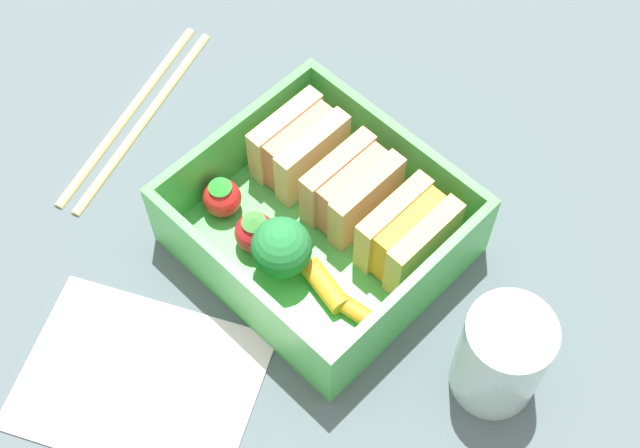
{
  "coord_description": "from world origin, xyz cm",
  "views": [
    {
      "loc": [
        20.6,
        -20.97,
        51.86
      ],
      "look_at": [
        0.0,
        0.0,
        2.7
      ],
      "focal_mm": 50.0,
      "sensor_mm": 36.0,
      "label": 1
    }
  ],
  "objects_px": {
    "strawberry_left": "(222,197)",
    "chopstick_pair": "(136,114)",
    "strawberry_far_left": "(255,232)",
    "sandwich_left": "(299,147)",
    "sandwich_center": "(408,235)",
    "folded_napkin": "(139,380)",
    "carrot_stick_far_left": "(325,286)",
    "carrot_stick_left": "(355,311)",
    "broccoli_floret": "(279,245)",
    "drinking_glass": "(501,356)",
    "sandwich_center_left": "(352,190)"
  },
  "relations": [
    {
      "from": "broccoli_floret",
      "to": "drinking_glass",
      "type": "bearing_deg",
      "value": 15.27
    },
    {
      "from": "strawberry_left",
      "to": "chopstick_pair",
      "type": "xyz_separation_m",
      "value": [
        -0.11,
        0.01,
        -0.02
      ]
    },
    {
      "from": "chopstick_pair",
      "to": "sandwich_center_left",
      "type": "bearing_deg",
      "value": 15.37
    },
    {
      "from": "carrot_stick_left",
      "to": "chopstick_pair",
      "type": "relative_size",
      "value": 0.2
    },
    {
      "from": "strawberry_left",
      "to": "strawberry_far_left",
      "type": "bearing_deg",
      "value": -5.1
    },
    {
      "from": "strawberry_left",
      "to": "drinking_glass",
      "type": "distance_m",
      "value": 0.21
    },
    {
      "from": "broccoli_floret",
      "to": "drinking_glass",
      "type": "height_order",
      "value": "drinking_glass"
    },
    {
      "from": "sandwich_center",
      "to": "strawberry_far_left",
      "type": "height_order",
      "value": "sandwich_center"
    },
    {
      "from": "sandwich_left",
      "to": "drinking_glass",
      "type": "distance_m",
      "value": 0.19
    },
    {
      "from": "broccoli_floret",
      "to": "folded_napkin",
      "type": "bearing_deg",
      "value": -94.35
    },
    {
      "from": "strawberry_far_left",
      "to": "chopstick_pair",
      "type": "bearing_deg",
      "value": 173.78
    },
    {
      "from": "carrot_stick_left",
      "to": "chopstick_pair",
      "type": "distance_m",
      "value": 0.23
    },
    {
      "from": "sandwich_left",
      "to": "strawberry_left",
      "type": "distance_m",
      "value": 0.06
    },
    {
      "from": "sandwich_left",
      "to": "strawberry_far_left",
      "type": "xyz_separation_m",
      "value": [
        0.02,
        -0.06,
        -0.01
      ]
    },
    {
      "from": "carrot_stick_far_left",
      "to": "drinking_glass",
      "type": "relative_size",
      "value": 0.49
    },
    {
      "from": "sandwich_center",
      "to": "sandwich_left",
      "type": "bearing_deg",
      "value": 180.0
    },
    {
      "from": "chopstick_pair",
      "to": "broccoli_floret",
      "type": "bearing_deg",
      "value": -5.61
    },
    {
      "from": "sandwich_left",
      "to": "chopstick_pair",
      "type": "relative_size",
      "value": 0.33
    },
    {
      "from": "strawberry_left",
      "to": "strawberry_far_left",
      "type": "relative_size",
      "value": 0.97
    },
    {
      "from": "carrot_stick_far_left",
      "to": "chopstick_pair",
      "type": "distance_m",
      "value": 0.2
    },
    {
      "from": "strawberry_far_left",
      "to": "drinking_glass",
      "type": "relative_size",
      "value": 0.44
    },
    {
      "from": "carrot_stick_left",
      "to": "sandwich_center",
      "type": "bearing_deg",
      "value": 97.01
    },
    {
      "from": "strawberry_far_left",
      "to": "broccoli_floret",
      "type": "height_order",
      "value": "broccoli_floret"
    },
    {
      "from": "broccoli_floret",
      "to": "chopstick_pair",
      "type": "height_order",
      "value": "broccoli_floret"
    },
    {
      "from": "strawberry_left",
      "to": "folded_napkin",
      "type": "distance_m",
      "value": 0.13
    },
    {
      "from": "sandwich_left",
      "to": "broccoli_floret",
      "type": "xyz_separation_m",
      "value": [
        0.05,
        -0.06,
        0.0
      ]
    },
    {
      "from": "sandwich_center",
      "to": "chopstick_pair",
      "type": "relative_size",
      "value": 0.33
    },
    {
      "from": "sandwich_center",
      "to": "folded_napkin",
      "type": "xyz_separation_m",
      "value": [
        -0.06,
        -0.18,
        -0.03
      ]
    },
    {
      "from": "carrot_stick_far_left",
      "to": "drinking_glass",
      "type": "distance_m",
      "value": 0.12
    },
    {
      "from": "sandwich_left",
      "to": "strawberry_left",
      "type": "relative_size",
      "value": 1.85
    },
    {
      "from": "sandwich_center_left",
      "to": "carrot_stick_far_left",
      "type": "distance_m",
      "value": 0.07
    },
    {
      "from": "strawberry_left",
      "to": "carrot_stick_far_left",
      "type": "height_order",
      "value": "strawberry_left"
    },
    {
      "from": "strawberry_left",
      "to": "folded_napkin",
      "type": "xyz_separation_m",
      "value": [
        0.05,
        -0.12,
        -0.02
      ]
    },
    {
      "from": "broccoli_floret",
      "to": "carrot_stick_far_left",
      "type": "height_order",
      "value": "broccoli_floret"
    },
    {
      "from": "carrot_stick_left",
      "to": "sandwich_center_left",
      "type": "bearing_deg",
      "value": 135.06
    },
    {
      "from": "chopstick_pair",
      "to": "drinking_glass",
      "type": "height_order",
      "value": "drinking_glass"
    },
    {
      "from": "carrot_stick_left",
      "to": "chopstick_pair",
      "type": "xyz_separation_m",
      "value": [
        -0.23,
        0.01,
        -0.01
      ]
    },
    {
      "from": "sandwich_left",
      "to": "carrot_stick_far_left",
      "type": "xyz_separation_m",
      "value": [
        0.08,
        -0.06,
        -0.02
      ]
    },
    {
      "from": "folded_napkin",
      "to": "sandwich_center",
      "type": "bearing_deg",
      "value": 71.28
    },
    {
      "from": "strawberry_far_left",
      "to": "broccoli_floret",
      "type": "xyz_separation_m",
      "value": [
        0.02,
        -0.0,
        0.01
      ]
    },
    {
      "from": "carrot_stick_left",
      "to": "drinking_glass",
      "type": "bearing_deg",
      "value": 19.77
    },
    {
      "from": "strawberry_far_left",
      "to": "carrot_stick_left",
      "type": "distance_m",
      "value": 0.08
    },
    {
      "from": "strawberry_far_left",
      "to": "broccoli_floret",
      "type": "bearing_deg",
      "value": -1.73
    },
    {
      "from": "sandwich_left",
      "to": "chopstick_pair",
      "type": "xyz_separation_m",
      "value": [
        -0.12,
        -0.05,
        -0.03
      ]
    },
    {
      "from": "sandwich_center_left",
      "to": "carrot_stick_left",
      "type": "relative_size",
      "value": 1.65
    },
    {
      "from": "strawberry_left",
      "to": "folded_napkin",
      "type": "bearing_deg",
      "value": -66.85
    },
    {
      "from": "sandwich_center",
      "to": "strawberry_far_left",
      "type": "relative_size",
      "value": 1.79
    },
    {
      "from": "strawberry_left",
      "to": "strawberry_far_left",
      "type": "xyz_separation_m",
      "value": [
        0.04,
        -0.0,
        0.0
      ]
    },
    {
      "from": "carrot_stick_far_left",
      "to": "chopstick_pair",
      "type": "xyz_separation_m",
      "value": [
        -0.2,
        0.01,
        -0.02
      ]
    },
    {
      "from": "broccoli_floret",
      "to": "carrot_stick_far_left",
      "type": "xyz_separation_m",
      "value": [
        0.03,
        0.01,
        -0.02
      ]
    }
  ]
}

